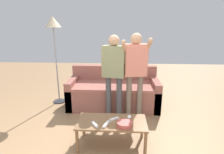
{
  "coord_description": "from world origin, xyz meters",
  "views": [
    {
      "loc": [
        0.23,
        -2.43,
        1.72
      ],
      "look_at": [
        0.08,
        0.34,
        0.94
      ],
      "focal_mm": 29.08,
      "sensor_mm": 36.0,
      "label": 1
    }
  ],
  "objects": [
    {
      "name": "game_remote_wand_far",
      "position": [
        0.03,
        -0.2,
        0.41
      ],
      "size": [
        0.09,
        0.17,
        0.03
      ],
      "color": "white",
      "rests_on": "coffee_table"
    },
    {
      "name": "player_center",
      "position": [
        0.09,
        0.77,
        0.99
      ],
      "size": [
        0.46,
        0.38,
        1.57
      ],
      "color": "#47474C",
      "rests_on": "ground"
    },
    {
      "name": "coffee_table",
      "position": [
        0.1,
        -0.09,
        0.34
      ],
      "size": [
        1.0,
        0.49,
        0.39
      ],
      "color": "brown",
      "rests_on": "ground"
    },
    {
      "name": "floor_lamp",
      "position": [
        -1.22,
        1.44,
        1.66
      ],
      "size": [
        0.35,
        0.35,
        1.91
      ],
      "color": "#2D2D33",
      "rests_on": "ground"
    },
    {
      "name": "ground_plane",
      "position": [
        0.0,
        0.0,
        0.0
      ],
      "size": [
        12.0,
        12.0,
        0.0
      ],
      "primitive_type": "plane",
      "color": "#93704C"
    },
    {
      "name": "couch",
      "position": [
        0.06,
        1.34,
        0.31
      ],
      "size": [
        1.92,
        0.88,
        0.84
      ],
      "color": "brown",
      "rests_on": "ground"
    },
    {
      "name": "snack_bowl",
      "position": [
        0.28,
        -0.2,
        0.42
      ],
      "size": [
        0.21,
        0.21,
        0.06
      ],
      "primitive_type": "cylinder",
      "color": "#B24C47",
      "rests_on": "coffee_table"
    },
    {
      "name": "game_remote_wand_near",
      "position": [
        -0.13,
        -0.22,
        0.41
      ],
      "size": [
        0.11,
        0.14,
        0.03
      ],
      "color": "white",
      "rests_on": "coffee_table"
    },
    {
      "name": "player_right",
      "position": [
        0.48,
        0.81,
        1.01
      ],
      "size": [
        0.5,
        0.33,
        1.6
      ],
      "color": "#756656",
      "rests_on": "ground"
    },
    {
      "name": "game_remote_nunchuk",
      "position": [
        0.35,
        0.01,
        0.41
      ],
      "size": [
        0.06,
        0.09,
        0.05
      ],
      "color": "white",
      "rests_on": "coffee_table"
    },
    {
      "name": "game_remote_wand_spare",
      "position": [
        0.13,
        -0.05,
        0.41
      ],
      "size": [
        0.14,
        0.11,
        0.03
      ],
      "color": "white",
      "rests_on": "coffee_table"
    }
  ]
}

